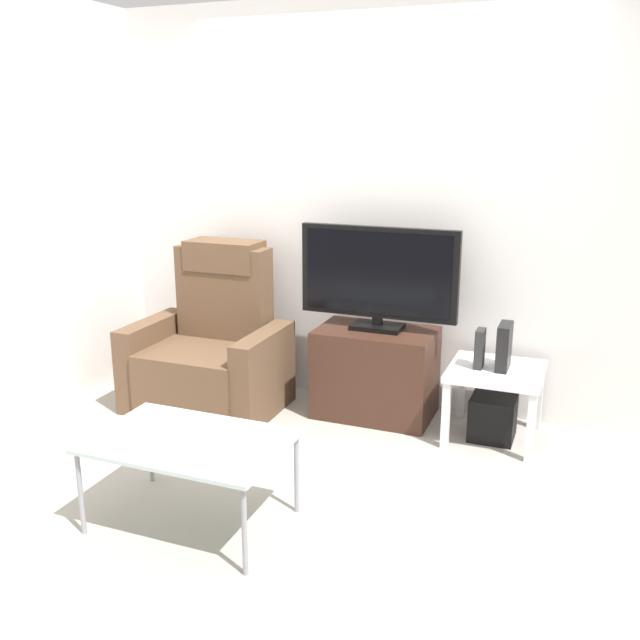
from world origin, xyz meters
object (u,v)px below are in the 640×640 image
side_table (495,379)px  book_upright (480,349)px  coffee_table (189,445)px  cell_phone (174,444)px  tv_stand (375,372)px  television (378,276)px  game_console (504,347)px  subwoofer_box (493,417)px  recliner_armchair (212,351)px

side_table → book_upright: (-0.10, -0.02, 0.19)m
coffee_table → cell_phone: 0.09m
coffee_table → cell_phone: bearing=-114.3°
tv_stand → television: (-0.00, 0.02, 0.63)m
television → book_upright: size_ratio=4.32×
side_table → game_console: (0.03, 0.01, 0.21)m
book_upright → coffee_table: bearing=-126.5°
subwoofer_box → coffee_table: coffee_table is taller
recliner_armchair → subwoofer_box: 1.86m
tv_stand → side_table: tv_stand is taller
recliner_armchair → cell_phone: bearing=-75.9°
side_table → cell_phone: 1.97m
television → recliner_armchair: bearing=-167.6°
book_upright → game_console: 0.14m
subwoofer_box → book_upright: size_ratio=1.12×
television → side_table: bearing=-7.4°
subwoofer_box → cell_phone: bearing=-128.0°
book_upright → game_console: game_console is taller
television → game_console: bearing=-6.3°
book_upright → cell_phone: (-1.11, -1.53, -0.13)m
side_table → subwoofer_box: (-0.00, 0.00, -0.24)m
television → tv_stand: bearing=-90.0°
side_table → subwoofer_box: side_table is taller
tv_stand → cell_phone: (-0.45, -1.63, 0.14)m
recliner_armchair → side_table: (1.84, 0.14, 0.00)m
coffee_table → television: bearing=75.3°
tv_stand → book_upright: bearing=-8.5°
television → side_table: 0.95m
cell_phone → game_console: bearing=32.6°
subwoofer_box → recliner_armchair: bearing=-175.7°
tv_stand → coffee_table: 1.62m
recliner_armchair → game_console: 1.89m
book_upright → cell_phone: bearing=-126.0°
game_console → coffee_table: game_console is taller
tv_stand → cell_phone: size_ratio=4.97×
recliner_armchair → tv_stand: bearing=1.6°
side_table → cell_phone: bearing=-128.0°
side_table → television: bearing=172.6°
recliner_armchair → side_table: bearing=-5.6°
tv_stand → subwoofer_box: bearing=-6.0°
coffee_table → cell_phone: cell_phone is taller
book_upright → game_console: (0.14, 0.03, 0.02)m
side_table → cell_phone: side_table is taller
television → coffee_table: 1.71m
television → cell_phone: (-0.45, -1.65, -0.49)m
side_table → book_upright: size_ratio=2.31×
game_console → side_table: bearing=-164.1°
book_upright → cell_phone: size_ratio=1.56×
television → book_upright: (0.67, -0.12, -0.36)m
tv_stand → recliner_armchair: 1.10m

